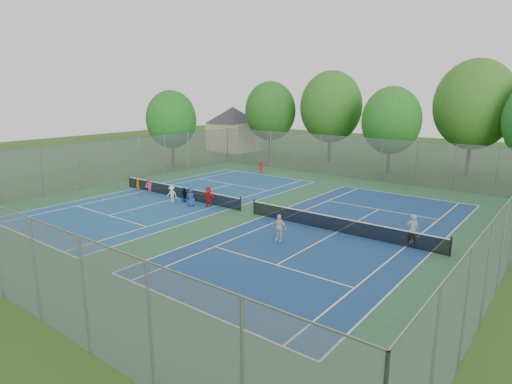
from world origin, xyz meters
TOP-DOWN VIEW (x-y plane):
  - ground at (0.00, 0.00)m, footprint 120.00×120.00m
  - court_pad at (0.00, 0.00)m, footprint 32.00×32.00m
  - court_left at (-7.00, 0.00)m, footprint 10.97×23.77m
  - court_right at (7.00, 0.00)m, footprint 10.97×23.77m
  - net_left at (-7.00, 0.00)m, footprint 12.87×0.10m
  - net_right at (7.00, 0.00)m, footprint 12.87×0.10m
  - fence_north at (0.00, 16.00)m, footprint 32.00×0.10m
  - fence_west at (-16.00, 0.00)m, footprint 0.10×32.00m
  - house at (-22.00, 24.00)m, footprint 11.03×11.03m
  - tree_nw at (-14.00, 22.00)m, footprint 6.40×6.40m
  - tree_nl at (-6.00, 23.00)m, footprint 7.20×7.20m
  - tree_nc at (2.00, 21.00)m, footprint 6.00×6.00m
  - tree_nr at (9.00, 24.00)m, footprint 7.60×7.60m
  - tree_side_w at (-19.00, 10.00)m, footprint 5.60×5.60m
  - ball_crate at (-5.84, -0.97)m, footprint 0.46×0.46m
  - ball_hopper at (-4.41, -1.06)m, footprint 0.35×0.35m
  - student_a at (-11.46, -0.60)m, footprint 0.42×0.31m
  - student_b at (-9.99, -0.60)m, footprint 0.63×0.50m
  - student_c at (-6.36, -1.30)m, footprint 0.94×0.71m
  - student_d at (-5.73, -0.60)m, footprint 0.68×0.33m
  - student_e at (-4.35, -1.24)m, footprint 0.75×0.53m
  - student_f at (-3.18, -0.60)m, footprint 1.46×0.61m
  - child_far_baseline at (-8.06, 12.24)m, footprint 0.97×0.74m
  - instructor at (11.29, 0.38)m, footprint 0.78×0.68m
  - teen_court_b at (5.07, -3.43)m, footprint 0.95×0.48m
  - tennis_ball_0 at (-9.00, -5.94)m, footprint 0.07×0.07m
  - tennis_ball_1 at (-10.10, -1.00)m, footprint 0.07×0.07m
  - tennis_ball_2 at (-7.60, -2.47)m, footprint 0.07×0.07m
  - tennis_ball_3 at (-11.18, -4.10)m, footprint 0.07×0.07m
  - tennis_ball_4 at (-6.17, -5.20)m, footprint 0.07×0.07m
  - tennis_ball_5 at (-5.81, -5.23)m, footprint 0.07×0.07m
  - tennis_ball_6 at (-9.55, -2.23)m, footprint 0.07×0.07m
  - tennis_ball_7 at (-6.22, -2.69)m, footprint 0.07×0.07m
  - tennis_ball_8 at (-7.90, -5.85)m, footprint 0.07×0.07m
  - tennis_ball_9 at (-2.73, -4.85)m, footprint 0.07×0.07m
  - tennis_ball_10 at (-9.83, -3.42)m, footprint 0.07×0.07m

SIDE VIEW (x-z plane):
  - ground at x=0.00m, z-range 0.00..0.00m
  - court_pad at x=0.00m, z-range 0.00..0.01m
  - court_left at x=-7.00m, z-range 0.01..0.02m
  - court_right at x=7.00m, z-range 0.01..0.02m
  - tennis_ball_0 at x=-9.00m, z-range 0.00..0.07m
  - tennis_ball_1 at x=-10.10m, z-range 0.00..0.07m
  - tennis_ball_2 at x=-7.60m, z-range 0.00..0.07m
  - tennis_ball_3 at x=-11.18m, z-range 0.00..0.07m
  - tennis_ball_4 at x=-6.17m, z-range 0.00..0.07m
  - tennis_ball_5 at x=-5.81m, z-range 0.00..0.07m
  - tennis_ball_6 at x=-9.55m, z-range 0.00..0.07m
  - tennis_ball_7 at x=-6.22m, z-range 0.00..0.07m
  - tennis_ball_8 at x=-7.90m, z-range 0.00..0.07m
  - tennis_ball_9 at x=-2.73m, z-range 0.00..0.07m
  - tennis_ball_10 at x=-9.83m, z-range 0.00..0.07m
  - ball_crate at x=-5.84m, z-range 0.00..0.30m
  - ball_hopper at x=-4.41m, z-range 0.00..0.55m
  - net_left at x=-7.00m, z-range 0.00..0.91m
  - net_right at x=7.00m, z-range 0.00..0.91m
  - student_a at x=-11.46m, z-range 0.00..1.06m
  - student_d at x=-5.73m, z-range 0.00..1.13m
  - student_b at x=-9.99m, z-range 0.00..1.29m
  - student_c at x=-6.36m, z-range 0.00..1.29m
  - child_far_baseline at x=-8.06m, z-range 0.00..1.33m
  - student_e at x=-4.35m, z-range 0.00..1.44m
  - student_f at x=-3.18m, z-range 0.00..1.52m
  - teen_court_b at x=5.07m, z-range 0.00..1.56m
  - instructor at x=11.29m, z-range 0.00..1.80m
  - fence_north at x=0.00m, z-range 0.00..4.00m
  - fence_west at x=-16.00m, z-range 0.00..4.00m
  - house at x=-22.00m, z-range 0.56..7.86m
  - tree_side_w at x=-19.00m, z-range 1.01..9.48m
  - tree_nc at x=2.00m, z-range 0.97..9.82m
  - tree_nw at x=-14.00m, z-range 1.10..10.68m
  - tree_nl at x=-6.00m, z-range 1.20..11.89m
  - tree_nr at x=9.00m, z-range 1.33..12.75m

